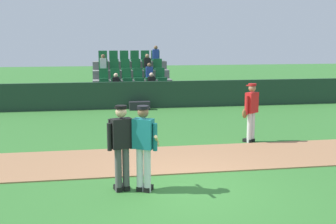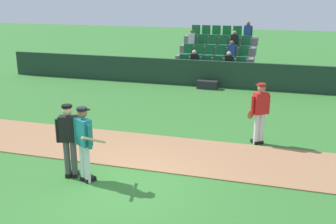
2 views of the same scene
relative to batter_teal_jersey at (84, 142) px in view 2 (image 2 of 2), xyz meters
The scene contains 8 objects.
ground_plane 1.21m from the batter_teal_jersey, ahead, with size 80.00×80.00×0.00m, color #33702D.
infield_dirt_path 2.45m from the batter_teal_jersey, 71.18° to the left, with size 28.00×2.42×0.03m, color #9E704C.
dugout_fence 10.32m from the batter_teal_jersey, 85.96° to the left, with size 20.00×0.16×1.19m, color #1E3828.
stadium_bleachers 12.60m from the batter_teal_jersey, 86.66° to the left, with size 3.90×3.80×2.70m.
batter_teal_jersey is the anchor object (origin of this frame).
umpire_home_plate 0.46m from the batter_teal_jersey, 164.72° to the left, with size 0.57×0.38×1.76m.
runner_red_jersey 5.02m from the batter_teal_jersey, 44.88° to the left, with size 0.61×0.46×1.76m.
equipment_bag 9.90m from the batter_teal_jersey, 85.09° to the left, with size 0.90×0.36×0.36m, color #232328.
Camera 2 is at (3.48, -7.57, 4.19)m, focal length 43.46 mm.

